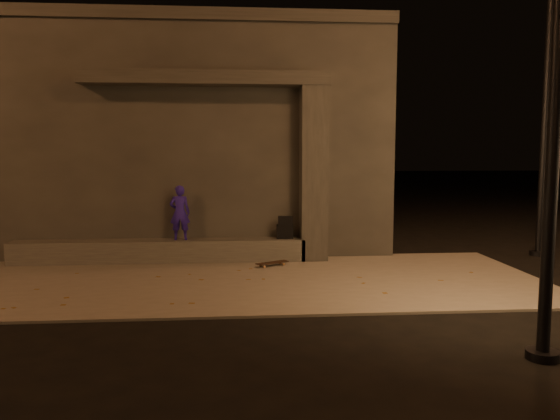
{
  "coord_description": "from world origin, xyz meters",
  "views": [
    {
      "loc": [
        0.09,
        -7.55,
        2.28
      ],
      "look_at": [
        0.86,
        2.0,
        1.28
      ],
      "focal_mm": 35.0,
      "sensor_mm": 36.0,
      "label": 1
    }
  ],
  "objects": [
    {
      "name": "ledge",
      "position": [
        -1.5,
        3.75,
        0.27
      ],
      "size": [
        6.0,
        0.55,
        0.45
      ],
      "primitive_type": "cube",
      "color": "#4A4843",
      "rests_on": "sidewalk"
    },
    {
      "name": "backpack",
      "position": [
        1.1,
        3.75,
        0.66
      ],
      "size": [
        0.36,
        0.25,
        0.49
      ],
      "rotation": [
        0.0,
        0.0,
        -0.07
      ],
      "color": "black",
      "rests_on": "ledge"
    },
    {
      "name": "sidewalk",
      "position": [
        0.0,
        2.0,
        0.02
      ],
      "size": [
        11.0,
        4.4,
        0.04
      ],
      "primitive_type": "cube",
      "color": "slate",
      "rests_on": "ground"
    },
    {
      "name": "skateboarder",
      "position": [
        -1.08,
        3.75,
        1.06
      ],
      "size": [
        0.42,
        0.28,
        1.13
      ],
      "primitive_type": "imported",
      "rotation": [
        0.0,
        0.0,
        3.17
      ],
      "color": "#29179B",
      "rests_on": "ledge"
    },
    {
      "name": "ground",
      "position": [
        0.0,
        0.0,
        0.0
      ],
      "size": [
        120.0,
        120.0,
        0.0
      ],
      "primitive_type": "plane",
      "color": "black",
      "rests_on": "ground"
    },
    {
      "name": "skateboard",
      "position": [
        0.79,
        3.1,
        0.1
      ],
      "size": [
        0.69,
        0.5,
        0.08
      ],
      "rotation": [
        0.0,
        0.0,
        0.52
      ],
      "color": "black",
      "rests_on": "sidewalk"
    },
    {
      "name": "column",
      "position": [
        1.7,
        3.75,
        1.84
      ],
      "size": [
        0.55,
        0.55,
        3.6
      ],
      "primitive_type": "cube",
      "color": "#34322F",
      "rests_on": "sidewalk"
    },
    {
      "name": "street_lamp_2",
      "position": [
        6.8,
        3.96,
        4.58
      ],
      "size": [
        0.36,
        0.36,
        8.15
      ],
      "color": "black",
      "rests_on": "ground"
    },
    {
      "name": "canopy",
      "position": [
        -0.5,
        3.8,
        3.78
      ],
      "size": [
        5.0,
        0.7,
        0.28
      ],
      "primitive_type": "cube",
      "color": "#34322F",
      "rests_on": "column"
    },
    {
      "name": "building",
      "position": [
        -1.0,
        6.49,
        2.61
      ],
      "size": [
        9.0,
        5.1,
        5.22
      ],
      "color": "#34322F",
      "rests_on": "ground"
    }
  ]
}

